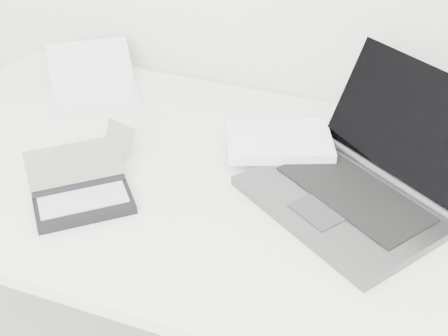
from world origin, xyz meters
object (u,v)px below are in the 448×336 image
(desk, at_px, (244,201))
(laptop_large, at_px, (343,171))
(netbook_open_white, at_px, (94,87))
(palmtop_charcoal, at_px, (82,195))

(desk, xyz_separation_m, laptop_large, (0.19, 0.06, 0.09))
(desk, xyz_separation_m, netbook_open_white, (-0.49, 0.23, 0.07))
(laptop_large, xyz_separation_m, palmtop_charcoal, (-0.47, -0.24, -0.02))
(desk, relative_size, netbook_open_white, 4.68)
(desk, bearing_deg, palmtop_charcoal, -148.20)
(desk, xyz_separation_m, palmtop_charcoal, (-0.28, -0.18, 0.07))
(desk, height_order, laptop_large, laptop_large)
(desk, relative_size, laptop_large, 2.68)
(desk, distance_m, netbook_open_white, 0.55)
(laptop_large, height_order, palmtop_charcoal, laptop_large)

